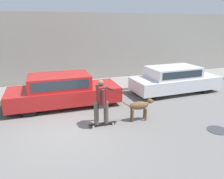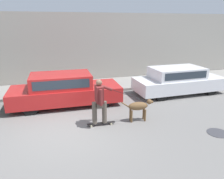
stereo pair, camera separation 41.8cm
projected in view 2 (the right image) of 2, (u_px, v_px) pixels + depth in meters
ground_plane at (66, 131)px, 7.08m from camera, size 36.00×36.00×0.00m
back_wall at (53, 49)px, 12.09m from camera, size 32.00×0.30×3.90m
sidewalk_curb at (57, 89)px, 11.39m from camera, size 30.00×2.40×0.12m
parked_car_1 at (65, 90)px, 9.15m from camera, size 4.57×1.84×1.35m
parked_car_2 at (178, 81)px, 10.66m from camera, size 4.41×1.71×1.31m
dog at (139, 107)px, 7.67m from camera, size 1.16×0.36×0.79m
skateboarder at (100, 100)px, 7.20m from camera, size 2.23×0.66×1.62m
manhole_cover at (218, 133)px, 6.94m from camera, size 0.67×0.67×0.01m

